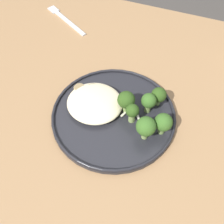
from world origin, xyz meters
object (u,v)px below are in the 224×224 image
object	(u,v)px
seared_scallop_front_small	(80,89)
broccoli_floret_small_sprig	(163,123)
broccoli_floret_rear_charred	(146,126)
dinner_fork	(65,19)
broccoli_floret_near_rim	(149,101)
broccoli_floret_split_head	(132,112)
broccoli_floret_center_pile	(126,100)
dinner_plate	(112,115)
broccoli_floret_beside_noodles	(159,95)
seared_scallop_rear_pale	(93,90)
seared_scallop_tiny_bay	(81,105)
seared_scallop_center_golden	(121,101)
seared_scallop_on_noodles	(102,98)

from	to	relation	value
seared_scallop_front_small	broccoli_floret_small_sprig	world-z (taller)	broccoli_floret_small_sprig
broccoli_floret_rear_charred	dinner_fork	size ratio (longest dim) A/B	0.38
seared_scallop_front_small	broccoli_floret_near_rim	bearing A→B (deg)	1.30
broccoli_floret_split_head	broccoli_floret_center_pile	xyz separation A→B (m)	(-0.02, 0.02, 0.01)
seared_scallop_front_small	broccoli_floret_split_head	bearing A→B (deg)	-13.70
dinner_plate	broccoli_floret_beside_noodles	bearing A→B (deg)	37.13
seared_scallop_rear_pale	broccoli_floret_small_sprig	world-z (taller)	broccoli_floret_small_sprig
broccoli_floret_center_pile	seared_scallop_tiny_bay	bearing A→B (deg)	-164.25
broccoli_floret_beside_noodles	seared_scallop_tiny_bay	bearing A→B (deg)	-155.30
seared_scallop_center_golden	broccoli_floret_split_head	bearing A→B (deg)	-42.84
broccoli_floret_near_rim	broccoli_floret_split_head	bearing A→B (deg)	-123.42
broccoli_floret_beside_noodles	seared_scallop_rear_pale	bearing A→B (deg)	-171.09
seared_scallop_tiny_bay	seared_scallop_rear_pale	bearing A→B (deg)	80.73
seared_scallop_center_golden	broccoli_floret_center_pile	size ratio (longest dim) A/B	0.48
seared_scallop_on_noodles	broccoli_floret_center_pile	distance (m)	0.07
broccoli_floret_rear_charred	seared_scallop_on_noodles	bearing A→B (deg)	154.91
broccoli_floret_near_rim	seared_scallop_on_noodles	bearing A→B (deg)	-174.39
broccoli_floret_center_pile	seared_scallop_rear_pale	bearing A→B (deg)	166.17
dinner_plate	broccoli_floret_near_rim	bearing A→B (deg)	28.08
broccoli_floret_rear_charred	broccoli_floret_split_head	distance (m)	0.05
seared_scallop_tiny_bay	seared_scallop_front_small	distance (m)	0.05
seared_scallop_center_golden	broccoli_floret_beside_noodles	distance (m)	0.09
seared_scallop_on_noodles	broccoli_floret_center_pile	xyz separation A→B (m)	(0.06, -0.01, 0.03)
seared_scallop_tiny_bay	broccoli_floret_center_pile	distance (m)	0.11
dinner_plate	broccoli_floret_split_head	world-z (taller)	broccoli_floret_split_head
broccoli_floret_rear_charred	broccoli_floret_small_sprig	xyz separation A→B (m)	(0.03, 0.02, -0.00)
seared_scallop_front_small	broccoli_floret_small_sprig	bearing A→B (deg)	-10.91
seared_scallop_tiny_bay	dinner_plate	bearing A→B (deg)	5.92
seared_scallop_rear_pale	broccoli_floret_center_pile	xyz separation A→B (m)	(0.09, -0.02, 0.03)
dinner_fork	dinner_plate	bearing A→B (deg)	-48.01
seared_scallop_on_noodles	seared_scallop_tiny_bay	xyz separation A→B (m)	(-0.04, -0.04, 0.00)
broccoli_floret_near_rim	broccoli_floret_rear_charred	bearing A→B (deg)	-78.51
broccoli_floret_split_head	broccoli_floret_beside_noodles	distance (m)	0.08
dinner_plate	broccoli_floret_small_sprig	xyz separation A→B (m)	(0.12, -0.01, 0.04)
seared_scallop_rear_pale	broccoli_floret_rear_charred	distance (m)	0.17
broccoli_floret_center_pile	broccoli_floret_small_sprig	xyz separation A→B (m)	(0.09, -0.03, -0.00)
broccoli_floret_small_sprig	broccoli_floret_beside_noodles	bearing A→B (deg)	111.26
seared_scallop_on_noodles	seared_scallop_front_small	bearing A→B (deg)	173.43
broccoli_floret_split_head	dinner_fork	world-z (taller)	broccoli_floret_split_head
seared_scallop_front_small	seared_scallop_tiny_bay	bearing A→B (deg)	-62.32
seared_scallop_front_small	dinner_fork	xyz separation A→B (m)	(-0.17, 0.26, -0.02)
seared_scallop_tiny_bay	broccoli_floret_beside_noodles	size ratio (longest dim) A/B	0.54
broccoli_floret_small_sprig	broccoli_floret_split_head	bearing A→B (deg)	174.96
dinner_plate	seared_scallop_on_noodles	size ratio (longest dim) A/B	12.75
dinner_plate	broccoli_floret_split_head	size ratio (longest dim) A/B	5.37
broccoli_floret_near_rim	broccoli_floret_beside_noodles	world-z (taller)	broccoli_floret_near_rim
dinner_fork	seared_scallop_tiny_bay	bearing A→B (deg)	-57.71
dinner_plate	seared_scallop_front_small	world-z (taller)	seared_scallop_front_small
seared_scallop_front_small	broccoli_floret_center_pile	bearing A→B (deg)	-6.77
seared_scallop_center_golden	dinner_fork	xyz separation A→B (m)	(-0.28, 0.26, -0.02)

